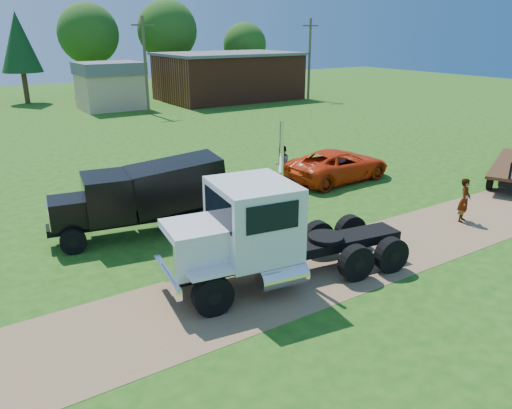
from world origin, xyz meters
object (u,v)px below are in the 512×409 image
black_dump_truck (145,194)px  spectator_a (465,200)px  white_semi_tractor (256,234)px  orange_pickup (338,165)px

black_dump_truck → spectator_a: bearing=-17.9°
white_semi_tractor → orange_pickup: (10.27, 7.45, -0.91)m
orange_pickup → spectator_a: 7.66m
white_semi_tractor → black_dump_truck: size_ratio=1.22×
orange_pickup → spectator_a: bearing=179.4°
black_dump_truck → spectator_a: 13.43m
white_semi_tractor → black_dump_truck: 6.17m
white_semi_tractor → orange_pickup: 12.72m
black_dump_truck → orange_pickup: size_ratio=1.17×
white_semi_tractor → spectator_a: (10.54, -0.20, -0.79)m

